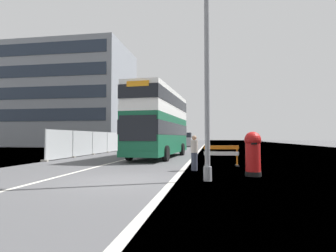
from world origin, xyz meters
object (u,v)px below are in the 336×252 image
roadworks_barrier (221,153)px  lamppost_foreground (207,63)px  red_pillar_postbox (253,152)px  double_decker_bus (160,122)px  pedestrian_at_kerb (194,153)px  car_receding_mid (186,140)px  car_oncoming_near (154,141)px

roadworks_barrier → lamppost_foreground: bearing=-97.5°
red_pillar_postbox → roadworks_barrier: 3.62m
lamppost_foreground → double_decker_bus: bearing=109.3°
roadworks_barrier → pedestrian_at_kerb: size_ratio=1.13×
red_pillar_postbox → roadworks_barrier: (-1.09, 3.44, -0.27)m
roadworks_barrier → car_receding_mid: size_ratio=0.40×
double_decker_bus → lamppost_foreground: bearing=-70.7°
lamppost_foreground → car_receding_mid: (-3.87, 35.01, -3.07)m
lamppost_foreground → roadworks_barrier: 6.05m
car_receding_mid → pedestrian_at_kerb: (3.24, -32.12, -0.26)m
lamppost_foreground → red_pillar_postbox: bearing=40.4°
roadworks_barrier → car_receding_mid: car_receding_mid is taller
double_decker_bus → red_pillar_postbox: size_ratio=5.91×
red_pillar_postbox → car_oncoming_near: car_oncoming_near is taller
double_decker_bus → pedestrian_at_kerb: 8.43m
roadworks_barrier → car_oncoming_near: (-7.96, 20.42, 0.37)m
pedestrian_at_kerb → double_decker_bus: bearing=111.8°
double_decker_bus → car_receding_mid: (-0.18, 24.48, -1.57)m
double_decker_bus → car_oncoming_near: double_decker_bus is taller
lamppost_foreground → red_pillar_postbox: (1.74, 1.48, -3.18)m
lamppost_foreground → car_receding_mid: 35.36m
pedestrian_at_kerb → car_oncoming_near: bearing=106.6°
roadworks_barrier → car_oncoming_near: size_ratio=0.43×
double_decker_bus → roadworks_barrier: double_decker_bus is taller
roadworks_barrier → pedestrian_at_kerb: 2.41m
car_oncoming_near → pedestrian_at_kerb: (6.68, -22.46, -0.26)m
lamppost_foreground → pedestrian_at_kerb: 4.46m
double_decker_bus → car_receding_mid: 24.53m
car_oncoming_near → car_receding_mid: 10.25m
double_decker_bus → roadworks_barrier: (4.34, -5.60, -1.95)m
car_receding_mid → pedestrian_at_kerb: size_ratio=2.80×
pedestrian_at_kerb → roadworks_barrier: bearing=57.8°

